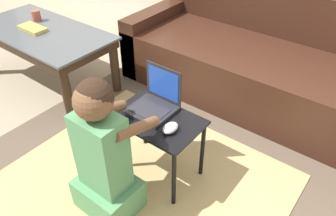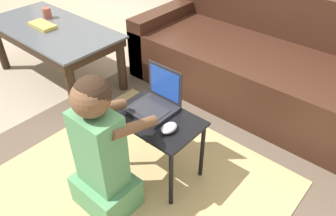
{
  "view_description": "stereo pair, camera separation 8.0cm",
  "coord_description": "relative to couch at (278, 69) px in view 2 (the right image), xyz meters",
  "views": [
    {
      "loc": [
        0.82,
        -1.01,
        1.53
      ],
      "look_at": [
        -0.04,
        0.1,
        0.48
      ],
      "focal_mm": 35.0,
      "sensor_mm": 36.0,
      "label": 1
    },
    {
      "loc": [
        0.88,
        -0.96,
        1.53
      ],
      "look_at": [
        -0.04,
        0.1,
        0.48
      ],
      "focal_mm": 35.0,
      "sensor_mm": 36.0,
      "label": 2
    }
  ],
  "objects": [
    {
      "name": "ground_plane",
      "position": [
        -0.1,
        -1.23,
        -0.28
      ],
      "size": [
        16.0,
        16.0,
        0.0
      ],
      "primitive_type": "plane",
      "color": "gray"
    },
    {
      "name": "area_rug",
      "position": [
        -0.17,
        -1.35,
        -0.27
      ],
      "size": [
        2.13,
        1.96,
        0.01
      ],
      "color": "brown",
      "rests_on": "ground_plane"
    },
    {
      "name": "couch",
      "position": [
        0.0,
        0.0,
        0.0
      ],
      "size": [
        2.24,
        0.88,
        0.78
      ],
      "color": "#381E14",
      "rests_on": "ground_plane"
    },
    {
      "name": "coffee_table",
      "position": [
        -1.55,
        -0.92,
        0.13
      ],
      "size": [
        1.19,
        0.59,
        0.47
      ],
      "color": "#4C5156",
      "rests_on": "ground_plane"
    },
    {
      "name": "laptop_desk",
      "position": [
        -0.17,
        -1.17,
        0.08
      ],
      "size": [
        0.49,
        0.32,
        0.42
      ],
      "color": "black",
      "rests_on": "ground_plane"
    },
    {
      "name": "laptop",
      "position": [
        -0.24,
        -1.11,
        0.18
      ],
      "size": [
        0.24,
        0.23,
        0.24
      ],
      "color": "#232328",
      "rests_on": "laptop_desk"
    },
    {
      "name": "computer_mouse",
      "position": [
        -0.05,
        -1.21,
        0.16
      ],
      "size": [
        0.07,
        0.1,
        0.04
      ],
      "color": "silver",
      "rests_on": "laptop_desk"
    },
    {
      "name": "person_seated",
      "position": [
        -0.22,
        -1.52,
        0.1
      ],
      "size": [
        0.32,
        0.41,
        0.82
      ],
      "color": "#518E5B",
      "rests_on": "ground_plane"
    },
    {
      "name": "cup_on_table",
      "position": [
        -1.73,
        -0.83,
        0.24
      ],
      "size": [
        0.07,
        0.07,
        0.09
      ],
      "color": "#994C3D",
      "rests_on": "coffee_table"
    },
    {
      "name": "book_on_table",
      "position": [
        -1.6,
        -0.96,
        0.21
      ],
      "size": [
        0.24,
        0.12,
        0.03
      ],
      "color": "tan",
      "rests_on": "coffee_table"
    }
  ]
}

